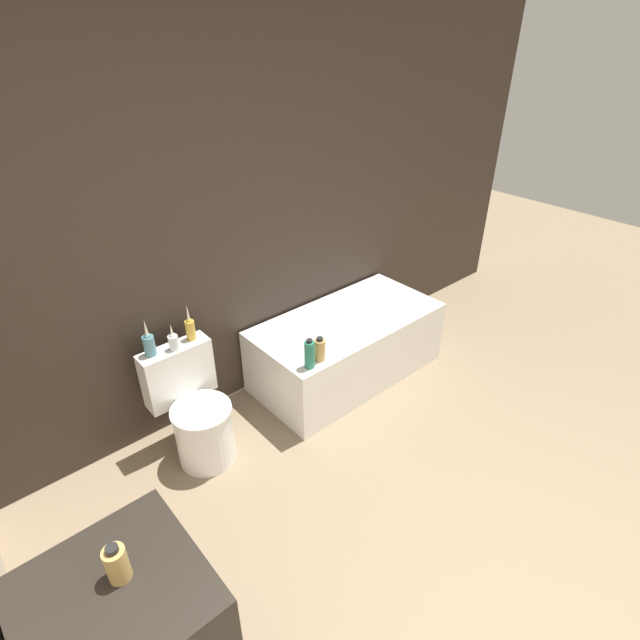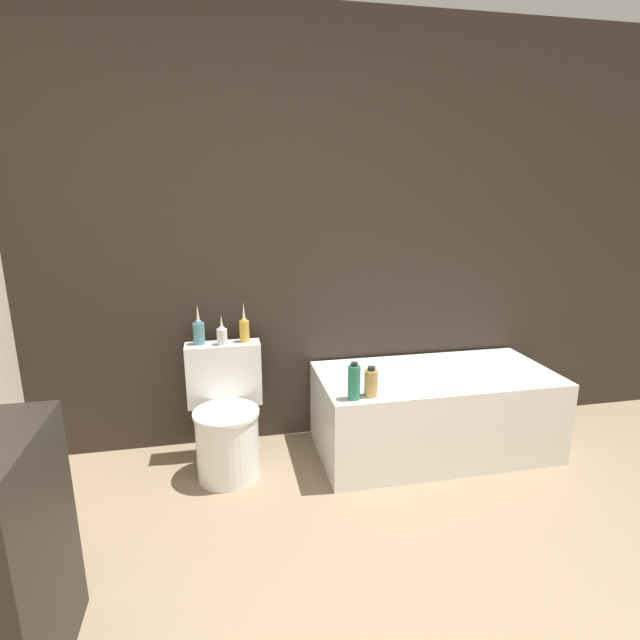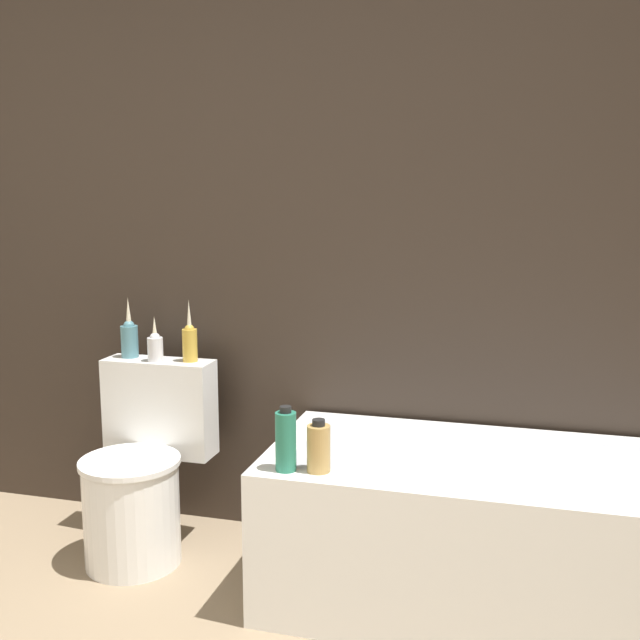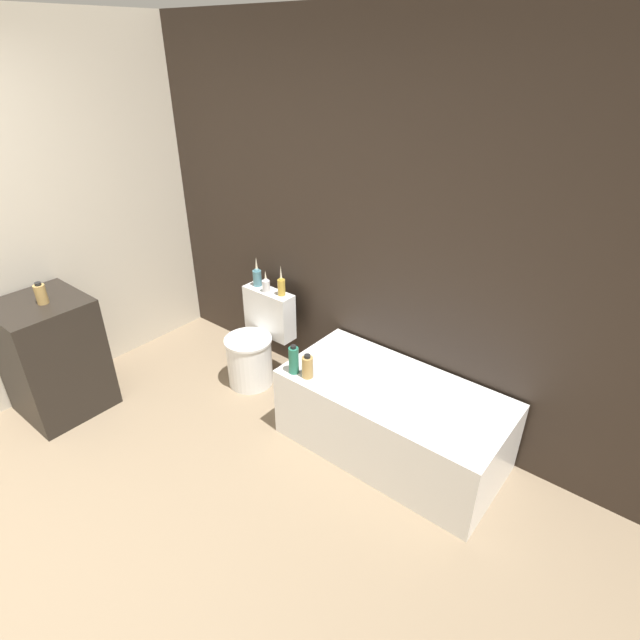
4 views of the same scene
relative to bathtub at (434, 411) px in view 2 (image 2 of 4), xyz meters
The scene contains 8 objects.
wall_back_tiled 1.40m from the bathtub, 154.64° to the left, with size 6.40×0.06×2.60m.
bathtub is the anchor object (origin of this frame).
toilet 1.27m from the bathtub, behind, with size 0.43×0.50×0.72m.
vase_gold 1.51m from the bathtub, behind, with size 0.07×0.07×0.24m.
vase_silver 1.38m from the bathtub, behind, with size 0.06×0.06×0.18m.
vase_bronze 1.27m from the bathtub, behind, with size 0.06×0.06×0.24m.
shampoo_bottle_tall 0.74m from the bathtub, 155.13° to the right, with size 0.07×0.07×0.21m.
shampoo_bottle_short 0.65m from the bathtub, 152.48° to the right, with size 0.07×0.07×0.17m.
Camera 2 is at (-0.42, -0.64, 1.60)m, focal length 28.00 mm.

